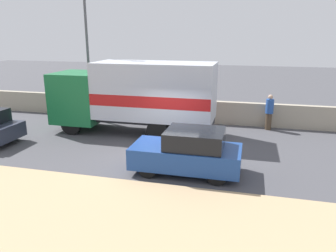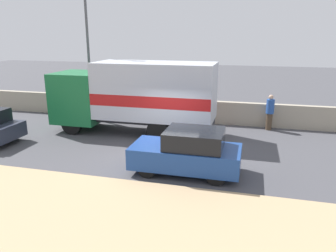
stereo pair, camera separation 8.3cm
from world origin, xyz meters
name	(u,v)px [view 1 (the left image)]	position (x,y,z in m)	size (l,w,h in m)	color
ground_plane	(164,157)	(0.00, 0.00, 0.00)	(80.00, 80.00, 0.00)	#47474C
dirt_shoulder_foreground	(100,244)	(0.00, -5.82, 0.02)	(60.00, 6.76, 0.04)	tan
stone_wall_backdrop	(190,111)	(0.00, 5.63, 0.62)	(60.00, 0.35, 1.23)	#A39984
street_lamp	(87,41)	(-5.51, 4.72, 4.39)	(0.56, 0.28, 7.67)	#4C4C51
box_truck	(136,95)	(-2.11, 2.84, 1.92)	(7.92, 2.39, 3.48)	#196B38
car_hatchback	(188,152)	(1.23, -1.25, 0.77)	(3.80, 1.75, 1.58)	navy
pedestrian	(269,112)	(4.21, 5.07, 0.94)	(0.39, 0.39, 1.81)	#473828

